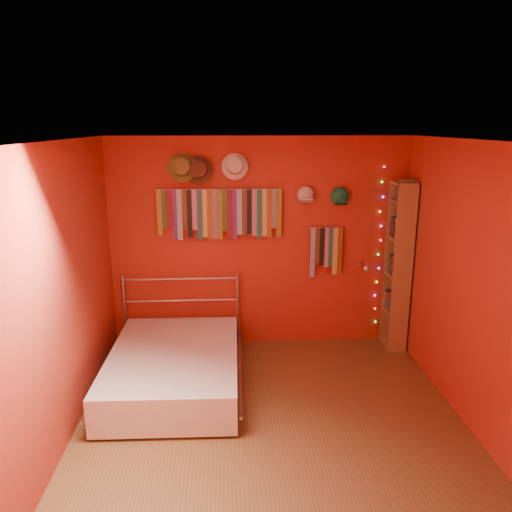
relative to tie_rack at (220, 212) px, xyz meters
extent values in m
plane|color=brown|center=(0.46, -1.69, -1.65)|extent=(3.50, 3.50, 0.00)
cube|color=#9B3019|center=(0.46, 0.06, -0.40)|extent=(3.50, 0.02, 2.50)
cube|color=#9B3019|center=(2.21, -1.69, -0.40)|extent=(0.02, 3.50, 2.50)
cube|color=#9B3019|center=(-1.29, -1.69, -0.40)|extent=(0.02, 3.50, 2.50)
cube|color=white|center=(0.46, -1.69, 0.85)|extent=(3.50, 3.50, 0.02)
cylinder|color=#A7A8AC|center=(-0.01, 0.01, 0.26)|extent=(1.45, 0.01, 0.01)
cube|color=olive|center=(-0.69, 0.00, 0.00)|extent=(0.06, 0.01, 0.53)
cube|color=#275321|center=(-0.64, 0.00, 0.04)|extent=(0.06, 0.01, 0.45)
cube|color=#630E0F|center=(-0.58, -0.01, 0.03)|extent=(0.06, 0.01, 0.45)
cube|color=#3A175C|center=(-0.52, 0.00, -0.03)|extent=(0.06, 0.01, 0.58)
cube|color=#7CB4DD|center=(-0.46, 0.00, -0.03)|extent=(0.06, 0.01, 0.58)
cube|color=#4B3019|center=(-0.41, -0.01, 0.03)|extent=(0.06, 0.01, 0.46)
cube|color=black|center=(-0.35, 0.00, -0.02)|extent=(0.06, 0.01, 0.56)
cube|color=#B75B7D|center=(-0.29, 0.00, 0.03)|extent=(0.06, 0.01, 0.47)
cube|color=#195954|center=(-0.24, -0.01, -0.03)|extent=(0.06, 0.01, 0.58)
cube|color=gold|center=(-0.18, 0.00, -0.02)|extent=(0.06, 0.01, 0.55)
cube|color=brown|center=(-0.12, 0.00, -0.03)|extent=(0.06, 0.01, 0.58)
cube|color=navy|center=(-0.06, -0.01, -0.03)|extent=(0.06, 0.01, 0.57)
cube|color=olive|center=(-0.01, 0.00, -0.03)|extent=(0.06, 0.01, 0.58)
cube|color=#2E5020|center=(0.05, 0.00, 0.02)|extent=(0.06, 0.01, 0.48)
cube|color=maroon|center=(0.11, -0.01, -0.03)|extent=(0.06, 0.01, 0.58)
cube|color=#491B6D|center=(0.16, 0.00, -0.03)|extent=(0.06, 0.01, 0.58)
cube|color=#79A2D7|center=(0.22, 0.00, 0.00)|extent=(0.06, 0.01, 0.53)
cube|color=#4A2818|center=(0.28, -0.01, -0.02)|extent=(0.06, 0.01, 0.55)
cube|color=black|center=(0.33, 0.00, 0.00)|extent=(0.06, 0.01, 0.52)
cube|color=#A6536D|center=(0.39, 0.00, -0.01)|extent=(0.06, 0.01, 0.54)
cube|color=#1B5E5F|center=(0.45, -0.01, -0.03)|extent=(0.06, 0.01, 0.57)
cube|color=tan|center=(0.51, 0.00, -0.02)|extent=(0.06, 0.01, 0.55)
cube|color=brown|center=(0.56, 0.00, -0.03)|extent=(0.06, 0.01, 0.57)
cube|color=navy|center=(0.62, -0.01, 0.03)|extent=(0.06, 0.01, 0.45)
cube|color=olive|center=(0.68, 0.00, -0.02)|extent=(0.06, 0.01, 0.56)
cylinder|color=#A7A8AC|center=(1.24, 0.01, -0.20)|extent=(0.40, 0.01, 0.01)
cube|color=#6983BA|center=(1.08, 0.00, -0.50)|extent=(0.06, 0.01, 0.60)
cube|color=#4E331A|center=(1.14, 0.00, -0.42)|extent=(0.06, 0.01, 0.44)
cube|color=black|center=(1.19, -0.01, -0.43)|extent=(0.06, 0.01, 0.46)
cube|color=#BE5F7F|center=(1.24, 0.00, -0.44)|extent=(0.06, 0.01, 0.48)
cube|color=#195852|center=(1.30, 0.00, -0.44)|extent=(0.06, 0.01, 0.47)
cube|color=#B0AF46|center=(1.35, -0.01, -0.48)|extent=(0.06, 0.01, 0.57)
cube|color=brown|center=(1.40, 0.00, -0.48)|extent=(0.06, 0.01, 0.55)
cylinder|color=olive|center=(-0.42, 0.00, 0.50)|extent=(0.32, 0.08, 0.32)
cylinder|color=olive|center=(-0.42, -0.05, 0.52)|extent=(0.19, 0.16, 0.21)
cylinder|color=#332314|center=(-0.42, -0.02, 0.51)|extent=(0.20, 0.07, 0.20)
cylinder|color=#4D2B1B|center=(-0.24, 0.00, 0.47)|extent=(0.32, 0.08, 0.31)
cylinder|color=#4D2B1B|center=(-0.24, -0.05, 0.49)|extent=(0.19, 0.16, 0.21)
cylinder|color=black|center=(-0.24, -0.02, 0.48)|extent=(0.19, 0.06, 0.19)
cylinder|color=silver|center=(0.17, 0.00, 0.51)|extent=(0.30, 0.07, 0.29)
cylinder|color=silver|center=(0.17, -0.05, 0.53)|extent=(0.17, 0.15, 0.19)
cylinder|color=black|center=(0.17, -0.02, 0.52)|extent=(0.18, 0.06, 0.18)
ellipsoid|color=silver|center=(0.98, 0.01, 0.19)|extent=(0.19, 0.14, 0.19)
cube|color=silver|center=(0.98, -0.10, 0.13)|extent=(0.13, 0.10, 0.06)
ellipsoid|color=#19734A|center=(1.38, 0.01, 0.17)|extent=(0.19, 0.15, 0.19)
cube|color=#19734A|center=(1.38, -0.10, 0.11)|extent=(0.14, 0.10, 0.06)
sphere|color=#FF3333|center=(1.88, 0.02, 0.50)|extent=(0.02, 0.02, 0.02)
sphere|color=#33FF4C|center=(1.87, 0.02, 0.33)|extent=(0.02, 0.02, 0.02)
sphere|color=#4C66FF|center=(1.89, 0.02, 0.16)|extent=(0.02, 0.02, 0.02)
sphere|color=yellow|center=(1.87, 0.02, -0.02)|extent=(0.02, 0.02, 0.02)
sphere|color=#FF4CCC|center=(1.89, 0.02, -0.19)|extent=(0.02, 0.02, 0.02)
sphere|color=#FF3333|center=(1.90, 0.02, -0.36)|extent=(0.02, 0.02, 0.02)
sphere|color=#33FF4C|center=(1.88, 0.02, -0.54)|extent=(0.02, 0.02, 0.02)
sphere|color=#4C66FF|center=(1.90, 0.02, -0.71)|extent=(0.02, 0.02, 0.02)
sphere|color=yellow|center=(1.88, 0.02, -0.88)|extent=(0.02, 0.02, 0.02)
sphere|color=#FF4CCC|center=(1.87, 0.02, -1.06)|extent=(0.02, 0.02, 0.02)
sphere|color=#FF3333|center=(1.89, 0.02, -1.23)|extent=(0.02, 0.02, 0.02)
sphere|color=#33FF4C|center=(1.90, 0.02, -1.40)|extent=(0.02, 0.02, 0.02)
cylinder|color=#A7A8AC|center=(1.67, 0.04, -0.66)|extent=(0.04, 0.03, 0.04)
cylinder|color=#A7A8AC|center=(1.67, -0.09, -0.62)|extent=(0.02, 0.28, 0.09)
sphere|color=white|center=(1.67, -0.23, -0.63)|extent=(0.08, 0.08, 0.08)
cube|color=olive|center=(2.08, -0.32, -0.65)|extent=(0.24, 0.02, 2.00)
cube|color=olive|center=(2.08, 0.00, -0.65)|extent=(0.24, 0.02, 2.00)
cube|color=olive|center=(2.19, -0.16, -0.65)|extent=(0.02, 0.34, 2.00)
cube|color=olive|center=(2.08, -0.16, -1.63)|extent=(0.24, 0.32, 0.02)
cube|color=olive|center=(2.08, -0.16, -1.20)|extent=(0.24, 0.32, 0.02)
cube|color=olive|center=(2.08, -0.16, -0.75)|extent=(0.24, 0.32, 0.02)
cube|color=olive|center=(2.08, -0.16, -0.30)|extent=(0.24, 0.32, 0.02)
cube|color=olive|center=(2.08, -0.16, 0.13)|extent=(0.24, 0.32, 0.02)
cube|color=olive|center=(2.08, -0.16, 0.33)|extent=(0.24, 0.32, 0.02)
cylinder|color=#A7A8AC|center=(-1.15, -0.04, -1.19)|extent=(0.03, 0.03, 0.91)
cylinder|color=#A7A8AC|center=(0.19, -0.04, -1.19)|extent=(0.03, 0.03, 0.91)
cylinder|color=#A7A8AC|center=(-0.48, -0.04, -1.31)|extent=(1.34, 0.02, 0.02)
cylinder|color=#A7A8AC|center=(-0.48, -0.04, -1.05)|extent=(1.34, 0.02, 0.02)
cylinder|color=#A7A8AC|center=(-0.48, -0.04, -0.78)|extent=(1.34, 0.02, 0.02)
cube|color=beige|center=(-0.48, -1.00, -1.44)|extent=(1.31, 1.84, 0.36)
cylinder|color=#A7A8AC|center=(-1.15, -1.00, -1.46)|extent=(0.06, 1.82, 0.03)
cylinder|color=#A7A8AC|center=(0.19, -1.00, -1.46)|extent=(0.06, 1.82, 0.03)
camera|label=1|loc=(0.09, -5.66, 0.98)|focal=35.00mm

